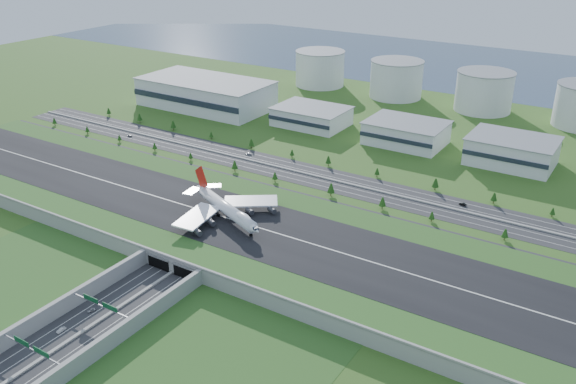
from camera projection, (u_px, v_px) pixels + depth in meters
The scene contains 22 objects.
ground at pixel (233, 233), 341.57m from camera, with size 1200.00×1200.00×0.00m, color #315D1D.
airfield_deck at pixel (232, 226), 339.80m from camera, with size 520.00×100.00×9.20m.
underpass_road at pixel (94, 318), 263.66m from camera, with size 38.80×120.40×8.00m.
sign_gantry_near at pixel (101, 306), 265.57m from camera, with size 38.70×0.70×9.80m.
sign_gantry_far at pixel (32, 350), 238.64m from camera, with size 38.70×0.70×9.80m.
north_expressway at pixel (317, 177), 414.64m from camera, with size 560.00×36.00×0.12m, color #28282B.
tree_row at pixel (327, 172), 410.56m from camera, with size 505.20×48.69×8.48m.
hangar_west at pixel (206, 94), 561.42m from camera, with size 120.00×60.00×25.00m, color silver.
hangar_mid_a at pixel (311, 117), 513.83m from camera, with size 58.00×42.00×15.00m, color silver.
hangar_mid_b at pixel (406, 133), 472.08m from camera, with size 58.00×42.00×17.00m, color silver.
hangar_mid_c at pixel (512, 151), 432.75m from camera, with size 58.00×42.00×19.00m, color silver.
fuel_tank_a at pixel (320, 69), 631.20m from camera, with size 50.00×50.00×35.00m, color silver.
fuel_tank_b at pixel (396, 79), 589.86m from camera, with size 50.00×50.00×35.00m, color silver.
fuel_tank_c at pixel (484, 92), 548.51m from camera, with size 50.00×50.00×35.00m, color silver.
bay_water at pixel (481, 68), 710.86m from camera, with size 1200.00×260.00×0.06m, color #334962.
boeing_747 at pixel (226, 208), 338.22m from camera, with size 66.33×61.33×21.84m.
car_0 at pixel (91, 310), 273.31m from camera, with size 1.58×3.93×1.34m, color #A9AAAE.
car_1 at pixel (61, 330), 260.14m from camera, with size 1.51×4.34×1.43m, color silver.
car_2 at pixel (168, 294), 284.54m from camera, with size 2.44×5.29×1.47m, color #0B0F37.
car_4 at pixel (130, 136), 489.04m from camera, with size 1.70×4.23×1.44m, color #525257.
car_5 at pixel (463, 204), 373.20m from camera, with size 1.61×4.61×1.52m, color black.
car_7 at pixel (248, 154), 452.49m from camera, with size 1.97×4.84×1.41m, color silver.
Camera 1 is at (187.30, -238.23, 162.24)m, focal length 38.00 mm.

